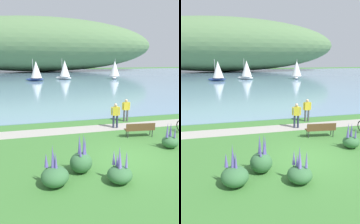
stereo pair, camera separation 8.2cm
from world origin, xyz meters
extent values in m
plane|color=#3D7533|center=(0.00, 0.00, 0.00)|extent=(200.00, 200.00, 0.00)
cube|color=#6B8EA8|center=(0.00, 47.18, 0.02)|extent=(180.00, 80.00, 0.04)
ellipsoid|color=#567A4C|center=(-0.23, 75.33, 9.22)|extent=(82.20, 28.00, 18.35)
cube|color=#A39E93|center=(0.00, 4.94, 0.01)|extent=(60.00, 1.50, 0.01)
cube|color=brown|center=(1.83, 2.75, 0.45)|extent=(1.84, 0.66, 0.05)
cube|color=brown|center=(1.81, 2.54, 0.68)|extent=(1.79, 0.22, 0.40)
cylinder|color=#2D2D33|center=(1.09, 2.99, 0.23)|extent=(0.05, 0.05, 0.45)
cylinder|color=#2D2D33|center=(2.61, 2.84, 0.23)|extent=(0.05, 0.05, 0.45)
cylinder|color=#2D2D33|center=(1.05, 2.66, 0.23)|extent=(0.05, 0.05, 0.45)
cylinder|color=#2D2D33|center=(2.57, 2.50, 0.23)|extent=(0.05, 0.05, 0.45)
cylinder|color=#4C4C51|center=(2.26, 6.16, 0.44)|extent=(0.14, 0.14, 0.88)
cylinder|color=#4C4C51|center=(2.50, 6.13, 0.44)|extent=(0.14, 0.14, 0.88)
cube|color=yellow|center=(2.38, 6.14, 1.18)|extent=(0.41, 0.27, 0.60)
sphere|color=beige|center=(2.38, 6.14, 1.60)|extent=(0.22, 0.22, 0.22)
cylinder|color=yellow|center=(2.13, 6.18, 1.18)|extent=(0.09, 0.09, 0.56)
cylinder|color=yellow|center=(2.64, 6.11, 1.18)|extent=(0.09, 0.09, 0.56)
cylinder|color=#282D47|center=(0.92, 4.80, 0.44)|extent=(0.14, 0.14, 0.88)
cylinder|color=#282D47|center=(1.15, 4.74, 0.44)|extent=(0.14, 0.14, 0.88)
cube|color=yellow|center=(1.03, 4.77, 1.18)|extent=(0.42, 0.31, 0.60)
sphere|color=beige|center=(1.03, 4.77, 1.60)|extent=(0.22, 0.22, 0.22)
cylinder|color=yellow|center=(0.78, 4.83, 1.18)|extent=(0.09, 0.09, 0.56)
cylinder|color=yellow|center=(1.28, 4.70, 1.18)|extent=(0.09, 0.09, 0.56)
ellipsoid|color=#386B3D|center=(-3.72, -1.54, 0.37)|extent=(1.05, 1.05, 0.73)
cylinder|color=#386B3D|center=(-3.80, -1.51, 0.65)|extent=(0.02, 0.02, 0.12)
cone|color=#6B5BB7|center=(-3.80, -1.51, 0.97)|extent=(0.09, 0.09, 0.52)
cylinder|color=#386B3D|center=(-3.77, -1.49, 0.65)|extent=(0.02, 0.02, 0.12)
cone|color=#6B5BB7|center=(-3.77, -1.49, 1.17)|extent=(0.13, 0.13, 0.93)
cylinder|color=#386B3D|center=(-3.73, -1.51, 0.65)|extent=(0.02, 0.02, 0.12)
cone|color=#6B5BB7|center=(-3.73, -1.51, 1.03)|extent=(0.11, 0.11, 0.64)
cylinder|color=#386B3D|center=(-3.67, -1.58, 0.65)|extent=(0.02, 0.02, 0.12)
cone|color=#6B5BB7|center=(-3.67, -1.58, 1.01)|extent=(0.12, 0.12, 0.62)
cylinder|color=#386B3D|center=(-4.01, -1.37, 0.65)|extent=(0.02, 0.02, 0.12)
cone|color=#6B5BB7|center=(-4.01, -1.37, 0.98)|extent=(0.15, 0.15, 0.54)
ellipsoid|color=#386B3D|center=(2.63, 0.71, 0.32)|extent=(0.87, 0.87, 0.64)
cylinder|color=#386B3D|center=(2.35, 0.62, 0.57)|extent=(0.02, 0.02, 0.12)
cone|color=#6B5BB7|center=(2.35, 0.62, 1.02)|extent=(0.15, 0.15, 0.77)
cylinder|color=#386B3D|center=(2.71, 0.48, 0.57)|extent=(0.02, 0.02, 0.12)
cone|color=#6B5BB7|center=(2.71, 0.48, 0.91)|extent=(0.10, 0.10, 0.55)
cylinder|color=#386B3D|center=(2.61, 0.72, 0.57)|extent=(0.02, 0.02, 0.12)
cone|color=#6B5BB7|center=(2.61, 0.72, 0.97)|extent=(0.09, 0.09, 0.67)
cylinder|color=#386B3D|center=(2.63, 0.75, 0.57)|extent=(0.02, 0.02, 0.12)
cone|color=#6B5BB7|center=(2.63, 0.75, 0.99)|extent=(0.14, 0.14, 0.71)
cylinder|color=#386B3D|center=(2.61, 0.71, 0.57)|extent=(0.02, 0.02, 0.12)
cone|color=#6B5BB7|center=(2.61, 0.71, 0.93)|extent=(0.11, 0.11, 0.59)
ellipsoid|color=#386B3D|center=(-2.55, -0.75, 0.42)|extent=(0.94, 0.94, 0.85)
cylinder|color=#386B3D|center=(-2.39, -0.81, 0.74)|extent=(0.02, 0.02, 0.12)
cone|color=#6B5BB7|center=(-2.39, -0.81, 1.20)|extent=(0.10, 0.10, 0.80)
cylinder|color=#386B3D|center=(-2.61, -0.75, 0.74)|extent=(0.02, 0.02, 0.12)
cone|color=#6B5BB7|center=(-2.61, -0.75, 1.22)|extent=(0.14, 0.14, 0.85)
cylinder|color=#386B3D|center=(-2.62, -0.96, 0.74)|extent=(0.02, 0.02, 0.12)
cone|color=#6B5BB7|center=(-2.62, -0.96, 1.12)|extent=(0.10, 0.10, 0.65)
cylinder|color=#386B3D|center=(-2.45, -0.84, 0.74)|extent=(0.02, 0.02, 0.12)
cone|color=#6B5BB7|center=(-2.45, -0.84, 1.25)|extent=(0.11, 0.11, 0.90)
ellipsoid|color=#386B3D|center=(-1.29, -1.92, 0.32)|extent=(0.97, 0.97, 0.63)
cylinder|color=#386B3D|center=(-1.44, -1.64, 0.57)|extent=(0.02, 0.02, 0.12)
cone|color=#8470D1|center=(-1.44, -1.64, 0.92)|extent=(0.13, 0.13, 0.59)
cylinder|color=#386B3D|center=(-1.07, -2.00, 0.57)|extent=(0.02, 0.02, 0.12)
cone|color=#8470D1|center=(-1.07, -2.00, 0.97)|extent=(0.11, 0.11, 0.68)
cylinder|color=#386B3D|center=(-1.33, -2.01, 0.57)|extent=(0.02, 0.02, 0.12)
cone|color=#8470D1|center=(-1.33, -2.01, 0.87)|extent=(0.12, 0.12, 0.48)
cylinder|color=#386B3D|center=(-1.35, -1.76, 0.57)|extent=(0.02, 0.02, 0.12)
cone|color=#8470D1|center=(-1.35, -1.76, 0.87)|extent=(0.10, 0.10, 0.49)
cylinder|color=#386B3D|center=(-1.31, -1.90, 0.57)|extent=(0.02, 0.02, 0.12)
cone|color=#8470D1|center=(-1.31, -1.90, 1.05)|extent=(0.13, 0.13, 0.85)
cylinder|color=#386B3D|center=(-1.29, -1.92, 0.57)|extent=(0.02, 0.02, 0.12)
cone|color=#8470D1|center=(-1.29, -1.92, 0.92)|extent=(0.14, 0.14, 0.59)
ellipsoid|color=navy|center=(-3.64, 39.41, 0.37)|extent=(3.91, 1.98, 0.66)
cylinder|color=#B2B2B2|center=(-3.93, 39.48, 2.58)|extent=(0.09, 0.09, 3.76)
cone|color=white|center=(-3.30, 39.32, 2.39)|extent=(2.73, 2.73, 3.39)
ellipsoid|color=white|center=(2.63, 41.82, 0.38)|extent=(3.73, 3.18, 0.67)
cylinder|color=#B2B2B2|center=(2.39, 42.00, 2.64)|extent=(0.10, 0.10, 3.85)
cone|color=white|center=(2.92, 41.60, 2.45)|extent=(3.20, 3.20, 3.47)
ellipsoid|color=white|center=(14.19, 40.34, 0.37)|extent=(2.47, 3.87, 0.66)
cylinder|color=#B2B2B2|center=(14.31, 40.61, 2.58)|extent=(0.09, 0.09, 3.76)
cone|color=white|center=(14.05, 40.01, 2.39)|extent=(2.94, 2.94, 3.38)
camera|label=1|loc=(-4.37, -9.34, 4.67)|focal=36.60mm
camera|label=2|loc=(-4.29, -9.36, 4.67)|focal=36.60mm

